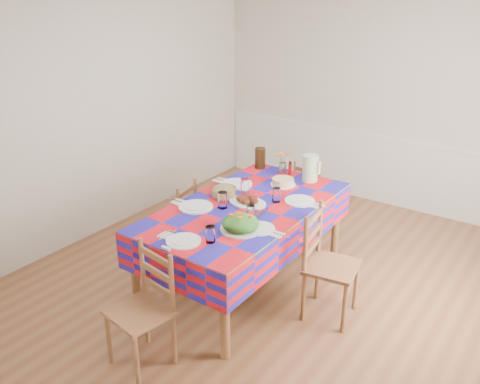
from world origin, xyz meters
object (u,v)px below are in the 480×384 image
Objects in this scene: dining_table at (246,214)px; green_pitcher at (310,168)px; tea_pitcher at (260,158)px; chair_near at (144,310)px; meat_platter at (247,201)px; chair_far at (312,198)px; chair_right at (327,265)px; chair_left at (178,221)px.

dining_table is 0.95m from green_pitcher.
dining_table is 7.75× the size of green_pitcher.
chair_near is at bearing -78.78° from tea_pitcher.
green_pitcher is at bearing -2.48° from tea_pitcher.
chair_near reaches higher than meat_platter.
green_pitcher is at bearing 117.22° from chair_far.
chair_right is (0.67, -0.91, -0.48)m from green_pitcher.
chair_far is at bearing 99.59° from chair_near.
meat_platter reaches higher than chair_left.
meat_platter is at bearing 94.42° from chair_far.
green_pitcher is 0.74m from chair_far.
chair_far is at bearing 112.56° from green_pitcher.
green_pitcher is 1.49m from chair_left.
chair_far is at bearing 138.44° from chair_left.
chair_left is at bearing -139.68° from green_pitcher.
chair_far reaches higher than dining_table.
green_pitcher is at bearing 27.78° from chair_right.
green_pitcher is 0.64m from tea_pitcher.
chair_near reaches higher than chair_left.
green_pitcher reaches higher than chair_left.
chair_right is at bearing -35.60° from tea_pitcher.
green_pitcher reaches higher than meat_platter.
chair_left is (-1.06, -0.90, -0.55)m from green_pitcher.
green_pitcher reaches higher than chair_right.
chair_right reaches higher than chair_near.
chair_left is (-0.87, 1.37, -0.04)m from chair_near.
tea_pitcher is at bearing 115.69° from dining_table.
tea_pitcher is (-0.45, 0.93, 0.21)m from dining_table.
green_pitcher is 2.32m from chair_near.
tea_pitcher is 0.23× the size of chair_right.
dining_table is at bearing -101.81° from green_pitcher.
chair_near is 1.62m from chair_left.
green_pitcher is 1.23m from chair_right.
chair_near is 1.60m from chair_right.
dining_table is 1.05m from tea_pitcher.
dining_table is 5.73× the size of meat_platter.
tea_pitcher is at bearing 177.52° from green_pitcher.
chair_near reaches higher than chair_far.
dining_table is 2.14× the size of chair_right.
chair_left is at bearing -114.45° from tea_pitcher.
chair_near is (0.01, -1.36, -0.27)m from dining_table.
chair_left is (-0.42, -0.92, -0.52)m from tea_pitcher.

